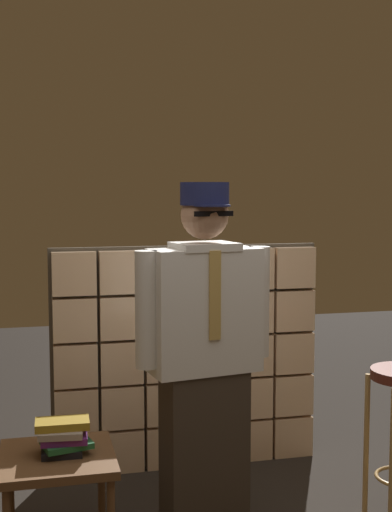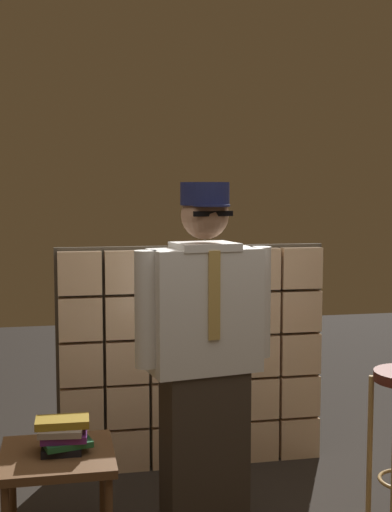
{
  "view_description": "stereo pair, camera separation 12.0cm",
  "coord_description": "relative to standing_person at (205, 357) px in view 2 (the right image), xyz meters",
  "views": [
    {
      "loc": [
        -0.9,
        -2.62,
        1.7
      ],
      "look_at": [
        -0.16,
        0.48,
        1.39
      ],
      "focal_mm": 48.29,
      "sensor_mm": 36.0,
      "label": 1
    },
    {
      "loc": [
        -0.78,
        -2.65,
        1.7
      ],
      "look_at": [
        -0.16,
        0.48,
        1.39
      ],
      "focal_mm": 48.29,
      "sensor_mm": 36.0,
      "label": 2
    }
  ],
  "objects": [
    {
      "name": "glass_block_wall",
      "position": [
        0.12,
        0.89,
        -0.23
      ],
      "size": [
        1.65,
        0.1,
        1.38
      ],
      "color": "#E0B78C",
      "rests_on": "ground"
    },
    {
      "name": "standing_person",
      "position": [
        0.0,
        0.0,
        0.0
      ],
      "size": [
        0.69,
        0.34,
        1.73
      ],
      "rotation": [
        0.0,
        0.0,
        0.17
      ],
      "color": "#382D23",
      "rests_on": "ground"
    },
    {
      "name": "side_table",
      "position": [
        -0.7,
        -0.01,
        -0.48
      ],
      "size": [
        0.52,
        0.52,
        0.49
      ],
      "color": "brown",
      "rests_on": "ground"
    },
    {
      "name": "book_stack",
      "position": [
        -0.67,
        -0.01,
        -0.33
      ],
      "size": [
        0.26,
        0.22,
        0.16
      ],
      "color": "black",
      "rests_on": "side_table"
    }
  ]
}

